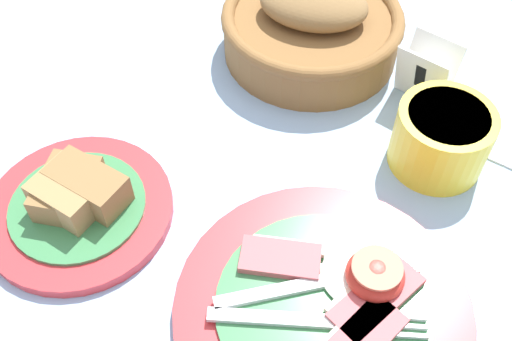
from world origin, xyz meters
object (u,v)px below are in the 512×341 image
at_px(breakfast_plate, 329,304).
at_px(bread_basket, 312,27).
at_px(bread_plate, 78,201).
at_px(number_card, 425,73).
at_px(sugar_cup, 442,137).

height_order(breakfast_plate, bread_basket, bread_basket).
bearing_deg(bread_basket, bread_plate, -102.43).
distance_m(bread_basket, number_card, 0.15).
height_order(breakfast_plate, bread_plate, bread_plate).
height_order(sugar_cup, number_card, number_card).
bearing_deg(sugar_cup, number_card, 122.08).
bearing_deg(bread_basket, sugar_cup, -23.02).
height_order(bread_plate, number_card, number_card).
bearing_deg(bread_plate, breakfast_plate, 8.37).
height_order(bread_plate, bread_basket, bread_basket).
distance_m(bread_plate, bread_basket, 0.34).
distance_m(bread_plate, number_card, 0.40).
bearing_deg(breakfast_plate, bread_plate, -171.63).
xyz_separation_m(bread_plate, number_card, (0.22, 0.33, 0.02)).
relative_size(breakfast_plate, number_card, 3.55).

